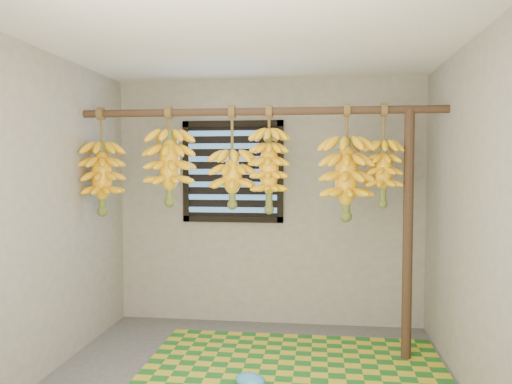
# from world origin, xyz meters

# --- Properties ---
(ceiling) EXTENTS (3.00, 3.00, 0.01)m
(ceiling) POSITION_xyz_m (0.00, 0.00, 2.40)
(ceiling) COLOR silver
(ceiling) RESTS_ON wall_back
(wall_back) EXTENTS (3.00, 0.01, 2.40)m
(wall_back) POSITION_xyz_m (0.00, 1.50, 1.20)
(wall_back) COLOR slate
(wall_back) RESTS_ON floor
(wall_left) EXTENTS (0.01, 3.00, 2.40)m
(wall_left) POSITION_xyz_m (-1.50, 0.00, 1.20)
(wall_left) COLOR slate
(wall_left) RESTS_ON floor
(wall_right) EXTENTS (0.01, 3.00, 2.40)m
(wall_right) POSITION_xyz_m (1.50, 0.00, 1.20)
(wall_right) COLOR slate
(wall_right) RESTS_ON floor
(window) EXTENTS (1.00, 0.04, 1.00)m
(window) POSITION_xyz_m (-0.35, 1.48, 1.50)
(window) COLOR black
(window) RESTS_ON wall_back
(hanging_pole) EXTENTS (3.00, 0.06, 0.06)m
(hanging_pole) POSITION_xyz_m (0.00, 0.70, 2.00)
(hanging_pole) COLOR #432D20
(hanging_pole) RESTS_ON wall_left
(support_post) EXTENTS (0.08, 0.08, 2.00)m
(support_post) POSITION_xyz_m (1.20, 0.70, 1.00)
(support_post) COLOR #432D20
(support_post) RESTS_ON floor
(woven_mat) EXTENTS (2.32, 1.86, 0.01)m
(woven_mat) POSITION_xyz_m (0.32, 0.22, 0.01)
(woven_mat) COLOR #1C601F
(woven_mat) RESTS_ON floor
(plastic_bag) EXTENTS (0.26, 0.22, 0.09)m
(plastic_bag) POSITION_xyz_m (0.03, 0.02, 0.06)
(plastic_bag) COLOR #3384BE
(plastic_bag) RESTS_ON woven_mat
(banana_bunch_a) EXTENTS (0.35, 0.35, 0.90)m
(banana_bunch_a) POSITION_xyz_m (-1.35, 0.70, 1.45)
(banana_bunch_a) COLOR brown
(banana_bunch_a) RESTS_ON hanging_pole
(banana_bunch_b) EXTENTS (0.40, 0.40, 0.82)m
(banana_bunch_b) POSITION_xyz_m (-0.75, 0.70, 1.55)
(banana_bunch_b) COLOR brown
(banana_bunch_b) RESTS_ON hanging_pole
(banana_bunch_c) EXTENTS (0.36, 0.36, 0.84)m
(banana_bunch_c) POSITION_xyz_m (-0.22, 0.70, 1.45)
(banana_bunch_c) COLOR brown
(banana_bunch_c) RESTS_ON hanging_pole
(banana_bunch_d) EXTENTS (0.31, 0.31, 0.87)m
(banana_bunch_d) POSITION_xyz_m (0.09, 0.70, 1.52)
(banana_bunch_d) COLOR brown
(banana_bunch_d) RESTS_ON hanging_pole
(banana_bunch_e) EXTENTS (0.39, 0.39, 0.92)m
(banana_bunch_e) POSITION_xyz_m (0.71, 0.70, 1.46)
(banana_bunch_e) COLOR brown
(banana_bunch_e) RESTS_ON hanging_pole
(banana_bunch_f) EXTENTS (0.30, 0.30, 0.82)m
(banana_bunch_f) POSITION_xyz_m (1.00, 0.70, 1.50)
(banana_bunch_f) COLOR brown
(banana_bunch_f) RESTS_ON hanging_pole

